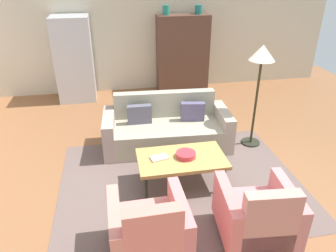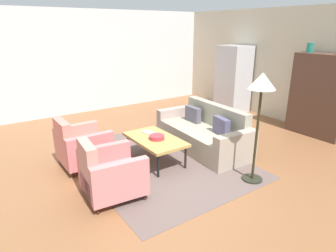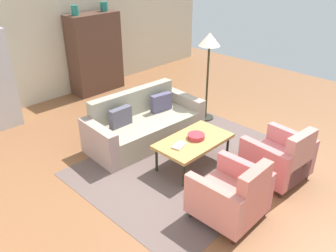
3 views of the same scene
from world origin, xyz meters
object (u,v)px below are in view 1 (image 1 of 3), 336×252
at_px(vase_round, 198,9).
at_px(refrigerator, 74,59).
at_px(vase_tall, 166,10).
at_px(floor_lamp, 261,63).
at_px(cabinet, 182,54).
at_px(armchair_right, 258,217).
at_px(fruit_bowl, 186,155).
at_px(couch, 166,129).
at_px(coffee_table, 182,160).
at_px(armchair_left, 150,233).
at_px(book_stack, 159,158).

bearing_deg(vase_round, refrigerator, -177.99).
bearing_deg(vase_tall, floor_lamp, -70.59).
bearing_deg(cabinet, refrigerator, -177.59).
height_order(armchair_right, fruit_bowl, armchair_right).
relative_size(couch, armchair_right, 2.44).
distance_m(coffee_table, armchair_right, 1.31).
bearing_deg(vase_tall, cabinet, 0.68).
bearing_deg(floor_lamp, couch, 169.65).
height_order(armchair_left, vase_tall, vase_tall).
relative_size(armchair_left, vase_tall, 4.26).
distance_m(book_stack, floor_lamp, 2.20).
distance_m(armchair_left, cabinet, 5.16).
xyz_separation_m(book_stack, vase_tall, (0.77, 3.73, 1.43)).
bearing_deg(coffee_table, refrigerator, 114.03).
relative_size(fruit_bowl, book_stack, 1.02).
bearing_deg(refrigerator, book_stack, -69.93).
distance_m(book_stack, cabinet, 3.93).
xyz_separation_m(couch, vase_tall, (0.46, 2.56, 1.61)).
relative_size(fruit_bowl, refrigerator, 0.15).
relative_size(armchair_left, book_stack, 3.33).
relative_size(fruit_bowl, vase_tall, 1.30).
bearing_deg(vase_round, armchair_left, -110.22).
bearing_deg(armchair_right, couch, 109.35).
distance_m(book_stack, vase_tall, 4.07).
bearing_deg(cabinet, couch, -108.45).
bearing_deg(armchair_left, armchair_right, -0.88).
height_order(armchair_left, refrigerator, refrigerator).
distance_m(armchair_left, book_stack, 1.23).
bearing_deg(armchair_left, vase_tall, 76.92).
distance_m(fruit_bowl, vase_tall, 4.03).
height_order(armchair_right, floor_lamp, floor_lamp).
distance_m(fruit_bowl, vase_round, 4.17).
bearing_deg(fruit_bowl, vase_tall, 83.86).
xyz_separation_m(armchair_right, refrigerator, (-2.22, 4.82, 0.58)).
xyz_separation_m(armchair_left, cabinet, (1.46, 4.92, 0.56)).
bearing_deg(refrigerator, armchair_left, -77.95).
height_order(armchair_right, refrigerator, refrigerator).
xyz_separation_m(couch, armchair_left, (-0.60, -2.35, 0.06)).
distance_m(coffee_table, vase_tall, 4.06).
height_order(book_stack, floor_lamp, floor_lamp).
relative_size(armchair_right, refrigerator, 0.48).
bearing_deg(vase_tall, book_stack, -101.61).
relative_size(book_stack, vase_round, 1.33).
distance_m(vase_round, refrigerator, 3.00).
bearing_deg(cabinet, fruit_bowl, -102.08).
height_order(fruit_bowl, vase_round, vase_round).
xyz_separation_m(fruit_bowl, book_stack, (-0.36, 0.03, -0.02)).
distance_m(armchair_left, armchair_right, 1.19).
relative_size(cabinet, vase_round, 9.10).
distance_m(fruit_bowl, refrigerator, 4.04).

